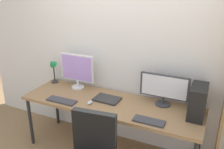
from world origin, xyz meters
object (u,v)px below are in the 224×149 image
monitor_left (77,70)px  pc_tower (198,102)px  desk_lamp (53,67)px  monitor_right (164,88)px  computer_mouse (90,102)px  laptop_closed (107,99)px  keyboard_left (62,101)px  keyboard_right (149,121)px  desk (110,106)px

monitor_left → pc_tower: size_ratio=1.39×
pc_tower → desk_lamp: bearing=176.8°
monitor_right → desk_lamp: (-1.62, 0.00, 0.03)m
computer_mouse → laptop_closed: (0.14, 0.18, -0.00)m
pc_tower → computer_mouse: bearing=-168.9°
monitor_right → keyboard_left: bearing=-159.1°
monitor_left → monitor_right: size_ratio=0.87×
desk_lamp → laptop_closed: 1.00m
pc_tower → keyboard_left: pc_tower is taller
monitor_left → laptop_closed: size_ratio=1.57×
monitor_left → monitor_right: (1.20, -0.00, -0.05)m
monitor_right → pc_tower: size_ratio=1.60×
monitor_right → laptop_closed: monitor_right is taller
keyboard_right → monitor_left: bearing=159.1°
pc_tower → keyboard_left: 1.60m
desk → desk_lamp: 1.08m
pc_tower → computer_mouse: pc_tower is taller
keyboard_left → laptop_closed: size_ratio=1.20×
pc_tower → keyboard_right: 0.57m
desk_lamp → keyboard_right: 1.66m
desk_lamp → keyboard_left: size_ratio=0.98×
pc_tower → keyboard_left: size_ratio=0.94×
pc_tower → computer_mouse: (-1.21, -0.24, -0.16)m
keyboard_right → computer_mouse: 0.78m
keyboard_left → pc_tower: bearing=12.0°
computer_mouse → laptop_closed: computer_mouse is taller
monitor_left → keyboard_right: 1.27m
desk → keyboard_right: 0.61m
keyboard_left → computer_mouse: (0.35, 0.09, 0.01)m
pc_tower → desk_lamp: 2.02m
keyboard_left → keyboard_right: size_ratio=1.14×
desk_lamp → laptop_closed: bearing=-10.2°
monitor_left → keyboard_right: monitor_left is taller
keyboard_left → monitor_right: bearing=20.9°
desk → pc_tower: size_ratio=6.19×
laptop_closed → monitor_right: bearing=16.4°
pc_tower → laptop_closed: 1.08m
keyboard_left → keyboard_right: (1.12, 0.00, 0.00)m
desk_lamp → keyboard_right: (1.58, -0.44, -0.24)m
keyboard_right → laptop_closed: 0.68m
desk → monitor_right: 0.69m
keyboard_right → desk: bearing=157.7°
computer_mouse → pc_tower: bearing=11.1°
monitor_left → computer_mouse: 0.58m
desk → monitor_right: size_ratio=3.87×
monitor_left → laptop_closed: 0.62m
monitor_left → keyboard_right: bearing=-20.9°
desk_lamp → keyboard_right: desk_lamp is taller
monitor_left → desk_lamp: size_ratio=1.33×
desk → keyboard_left: 0.61m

